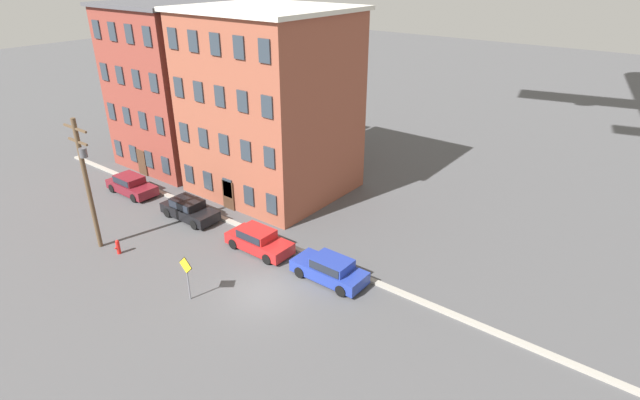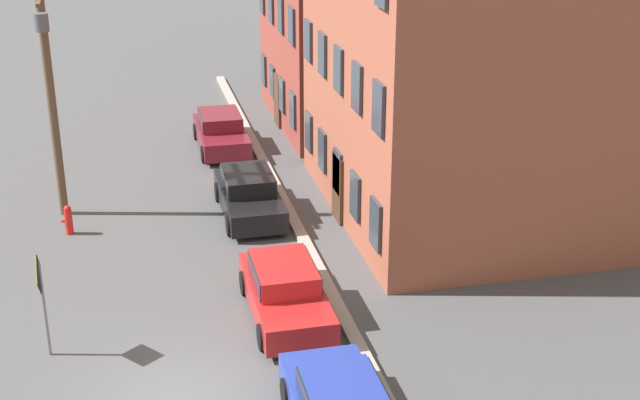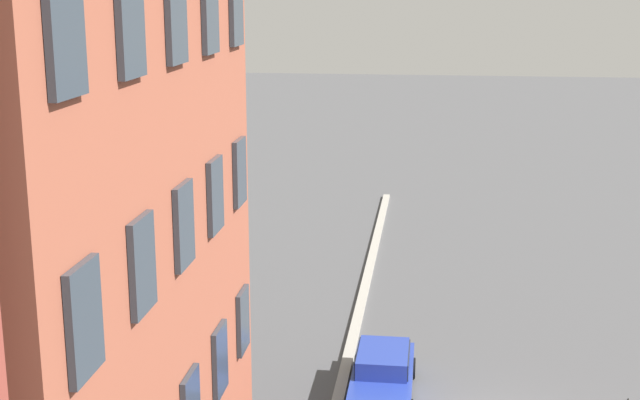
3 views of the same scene
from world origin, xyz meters
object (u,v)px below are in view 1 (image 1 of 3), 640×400
at_px(fire_hydrant, 118,247).
at_px(car_black, 189,208).
at_px(car_red, 258,239).
at_px(car_maroon, 131,184).
at_px(utility_pole, 86,178).
at_px(car_blue, 330,269).
at_px(caution_sign, 187,271).

bearing_deg(fire_hydrant, car_black, 92.83).
bearing_deg(car_red, car_maroon, 179.63).
relative_size(car_red, fire_hydrant, 4.58).
bearing_deg(car_black, car_red, -1.13).
bearing_deg(utility_pole, car_blue, 23.47).
relative_size(car_maroon, car_blue, 1.00).
bearing_deg(fire_hydrant, utility_pole, -172.76).
bearing_deg(caution_sign, car_black, 140.96).
distance_m(car_blue, caution_sign, 7.83).
height_order(car_maroon, car_red, same).
relative_size(car_maroon, car_black, 1.00).
relative_size(car_maroon, utility_pole, 0.52).
bearing_deg(car_red, car_blue, 1.31).
xyz_separation_m(car_red, car_blue, (5.48, 0.13, 0.00)).
height_order(car_black, caution_sign, caution_sign).
xyz_separation_m(caution_sign, utility_pole, (-8.86, 0.08, 2.93)).
distance_m(car_black, caution_sign, 9.66).
distance_m(caution_sign, utility_pole, 9.34).
xyz_separation_m(car_red, fire_hydrant, (-6.56, -5.62, -0.27)).
relative_size(car_maroon, car_red, 1.00).
bearing_deg(car_black, car_maroon, -179.61).
relative_size(car_black, car_blue, 1.00).
height_order(car_maroon, fire_hydrant, car_maroon).
bearing_deg(car_red, car_black, 178.87).
relative_size(utility_pole, fire_hydrant, 8.75).
distance_m(car_red, utility_pole, 10.86).
relative_size(car_blue, fire_hydrant, 4.58).
xyz_separation_m(car_blue, fire_hydrant, (-12.04, -5.75, -0.27)).
xyz_separation_m(car_maroon, caution_sign, (14.37, -6.00, 1.05)).
relative_size(car_blue, utility_pole, 0.52).
xyz_separation_m(car_maroon, car_blue, (19.24, 0.04, 0.00)).
bearing_deg(fire_hydrant, car_blue, 25.51).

